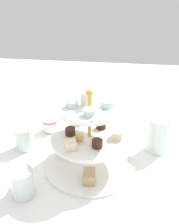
{
  "coord_description": "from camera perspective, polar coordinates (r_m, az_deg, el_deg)",
  "views": [
    {
      "loc": [
        -0.58,
        -0.09,
        0.48
      ],
      "look_at": [
        0.0,
        0.0,
        0.18
      ],
      "focal_mm": 37.98,
      "sensor_mm": 36.0,
      "label": 1
    }
  ],
  "objects": [
    {
      "name": "teacup_with_saucer",
      "position": [
        0.92,
        -9.42,
        -3.28
      ],
      "size": [
        0.09,
        0.09,
        0.05
      ],
      "color": "white",
      "rests_on": "ground_plane"
    },
    {
      "name": "water_glass_tall_right",
      "position": [
        0.82,
        16.08,
        -5.44
      ],
      "size": [
        0.07,
        0.07,
        0.12
      ],
      "primitive_type": "cylinder",
      "color": "silver",
      "rests_on": "ground_plane"
    },
    {
      "name": "ground_plane",
      "position": [
        0.76,
        0.0,
        -12.5
      ],
      "size": [
        2.4,
        2.4,
        0.0
      ],
      "primitive_type": "plane",
      "color": "white"
    },
    {
      "name": "tiered_serving_stand",
      "position": [
        0.71,
        -0.0,
        -7.33
      ],
      "size": [
        0.28,
        0.28,
        0.25
      ],
      "color": "white",
      "rests_on": "ground_plane"
    },
    {
      "name": "water_glass_mid_back",
      "position": [
        0.66,
        -15.83,
        -16.16
      ],
      "size": [
        0.06,
        0.06,
        0.08
      ],
      "primitive_type": "cylinder",
      "color": "silver",
      "rests_on": "ground_plane"
    },
    {
      "name": "butter_knife_right",
      "position": [
        1.0,
        2.48,
        -1.96
      ],
      "size": [
        0.02,
        0.17,
        0.0
      ],
      "primitive_type": "cube",
      "rotation": [
        0.0,
        0.0,
        7.81
      ],
      "color": "silver",
      "rests_on": "ground_plane"
    },
    {
      "name": "water_glass_short_left",
      "position": [
        0.84,
        -15.36,
        -6.1
      ],
      "size": [
        0.06,
        0.06,
        0.08
      ],
      "primitive_type": "cylinder",
      "color": "silver",
      "rests_on": "ground_plane"
    }
  ]
}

